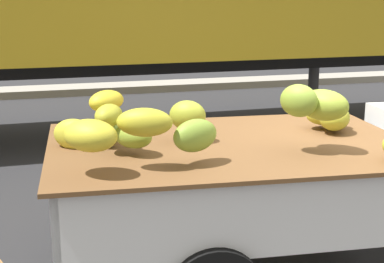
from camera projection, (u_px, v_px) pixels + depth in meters
The scene contains 2 objects.
ground at pixel (360, 259), 4.91m from camera, with size 220.00×220.00×0.00m, color #28282B.
curb_strip at pixel (150, 87), 13.18m from camera, with size 80.00×0.80×0.16m, color gray.
Camera 1 is at (-2.58, -3.97, 2.21)m, focal length 54.41 mm.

